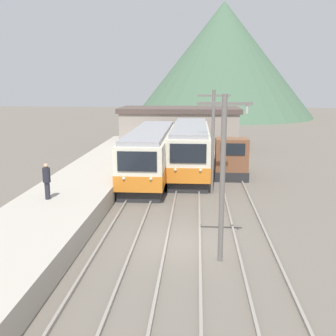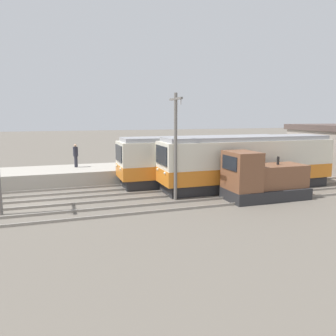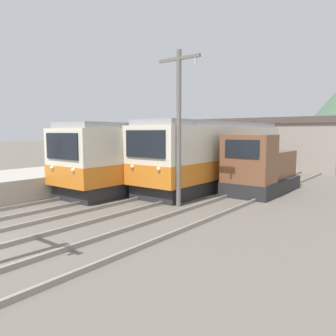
% 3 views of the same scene
% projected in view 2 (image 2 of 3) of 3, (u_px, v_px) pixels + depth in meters
% --- Properties ---
extents(ground_plane, '(200.00, 200.00, 0.00)m').
position_uv_depth(ground_plane, '(36.00, 204.00, 19.11)').
color(ground_plane, '#665E54').
extents(platform_left, '(4.50, 54.00, 1.04)m').
position_uv_depth(platform_left, '(41.00, 177.00, 24.88)').
color(platform_left, '#ADA599').
rests_on(platform_left, ground).
extents(track_left, '(1.54, 60.00, 0.14)m').
position_uv_depth(track_left, '(39.00, 193.00, 21.53)').
color(track_left, gray).
rests_on(track_left, ground).
extents(track_center, '(1.54, 60.00, 0.14)m').
position_uv_depth(track_center, '(36.00, 204.00, 18.91)').
color(track_center, gray).
rests_on(track_center, ground).
extents(track_right, '(1.54, 60.00, 0.14)m').
position_uv_depth(track_right, '(33.00, 219.00, 16.10)').
color(track_right, gray).
rests_on(track_right, ground).
extents(commuter_train_left, '(2.84, 13.23, 3.57)m').
position_uv_depth(commuter_train_left, '(204.00, 161.00, 25.05)').
color(commuter_train_left, '#28282B').
rests_on(commuter_train_left, ground).
extents(commuter_train_center, '(2.84, 12.67, 3.70)m').
position_uv_depth(commuter_train_center, '(246.00, 164.00, 23.04)').
color(commuter_train_center, '#28282B').
rests_on(commuter_train_center, ground).
extents(shunting_locomotive, '(2.40, 5.14, 3.00)m').
position_uv_depth(shunting_locomotive, '(262.00, 180.00, 20.08)').
color(shunting_locomotive, '#28282B').
rests_on(shunting_locomotive, ground).
extents(catenary_mast_mid, '(2.00, 0.20, 6.42)m').
position_uv_depth(catenary_mast_mid, '(176.00, 142.00, 19.50)').
color(catenary_mast_mid, slate).
rests_on(catenary_mast_mid, ground).
extents(person_on_platform, '(0.38, 0.38, 1.84)m').
position_uv_depth(person_on_platform, '(76.00, 155.00, 25.97)').
color(person_on_platform, '#282833').
rests_on(person_on_platform, platform_left).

